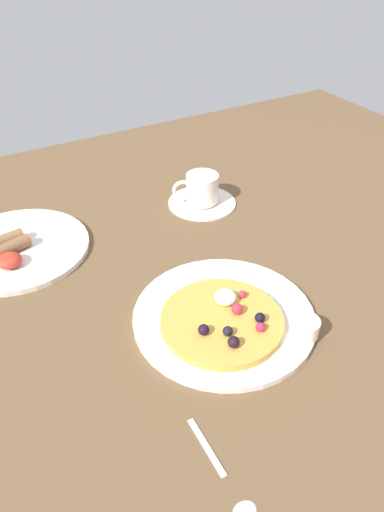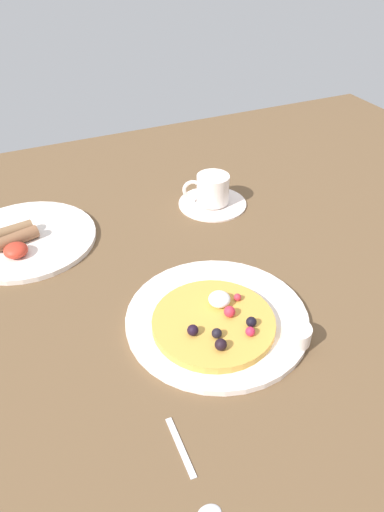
{
  "view_description": "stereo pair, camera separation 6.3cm",
  "coord_description": "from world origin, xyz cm",
  "px_view_note": "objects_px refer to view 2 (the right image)",
  "views": [
    {
      "loc": [
        -27.59,
        -55.48,
        54.33
      ],
      "look_at": [
        5.73,
        2.6,
        4.0
      ],
      "focal_mm": 33.73,
      "sensor_mm": 36.0,
      "label": 1
    },
    {
      "loc": [
        -21.98,
        -58.36,
        54.33
      ],
      "look_at": [
        5.73,
        2.6,
        4.0
      ],
      "focal_mm": 33.73,
      "sensor_mm": 36.0,
      "label": 2
    }
  ],
  "objects_px": {
    "syrup_ramekin": "(296,334)",
    "breakfast_plate": "(26,239)",
    "coffee_saucer": "(212,203)",
    "teaspoon": "(198,488)",
    "pancake_plate": "(217,319)",
    "coffee_cup": "(212,188)"
  },
  "relations": [
    {
      "from": "pancake_plate",
      "to": "coffee_cup",
      "type": "height_order",
      "value": "coffee_cup"
    },
    {
      "from": "syrup_ramekin",
      "to": "coffee_saucer",
      "type": "relative_size",
      "value": 0.3
    },
    {
      "from": "coffee_cup",
      "to": "teaspoon",
      "type": "bearing_deg",
      "value": -117.68
    },
    {
      "from": "syrup_ramekin",
      "to": "coffee_saucer",
      "type": "height_order",
      "value": "syrup_ramekin"
    },
    {
      "from": "teaspoon",
      "to": "coffee_saucer",
      "type": "bearing_deg",
      "value": 62.14
    },
    {
      "from": "syrup_ramekin",
      "to": "teaspoon",
      "type": "relative_size",
      "value": 0.32
    },
    {
      "from": "teaspoon",
      "to": "pancake_plate",
      "type": "bearing_deg",
      "value": 58.71
    },
    {
      "from": "breakfast_plate",
      "to": "teaspoon",
      "type": "relative_size",
      "value": 1.92
    },
    {
      "from": "syrup_ramekin",
      "to": "breakfast_plate",
      "type": "distance_m",
      "value": 0.55
    },
    {
      "from": "syrup_ramekin",
      "to": "teaspoon",
      "type": "distance_m",
      "value": 0.26
    },
    {
      "from": "syrup_ramekin",
      "to": "coffee_saucer",
      "type": "bearing_deg",
      "value": 80.26
    },
    {
      "from": "pancake_plate",
      "to": "syrup_ramekin",
      "type": "height_order",
      "value": "syrup_ramekin"
    },
    {
      "from": "coffee_saucer",
      "to": "breakfast_plate",
      "type": "bearing_deg",
      "value": 176.26
    },
    {
      "from": "syrup_ramekin",
      "to": "teaspoon",
      "type": "bearing_deg",
      "value": -148.32
    },
    {
      "from": "coffee_saucer",
      "to": "coffee_cup",
      "type": "distance_m",
      "value": 0.04
    },
    {
      "from": "pancake_plate",
      "to": "syrup_ramekin",
      "type": "xyz_separation_m",
      "value": [
        0.08,
        -0.1,
        0.02
      ]
    },
    {
      "from": "pancake_plate",
      "to": "breakfast_plate",
      "type": "bearing_deg",
      "value": 124.3
    },
    {
      "from": "coffee_cup",
      "to": "teaspoon",
      "type": "relative_size",
      "value": 0.71
    },
    {
      "from": "syrup_ramekin",
      "to": "coffee_saucer",
      "type": "distance_m",
      "value": 0.43
    },
    {
      "from": "coffee_saucer",
      "to": "teaspoon",
      "type": "bearing_deg",
      "value": -117.86
    },
    {
      "from": "teaspoon",
      "to": "breakfast_plate",
      "type": "bearing_deg",
      "value": 99.57
    },
    {
      "from": "syrup_ramekin",
      "to": "coffee_cup",
      "type": "height_order",
      "value": "coffee_cup"
    }
  ]
}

